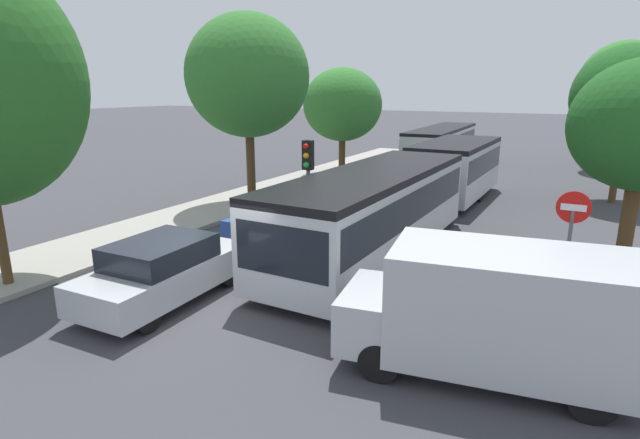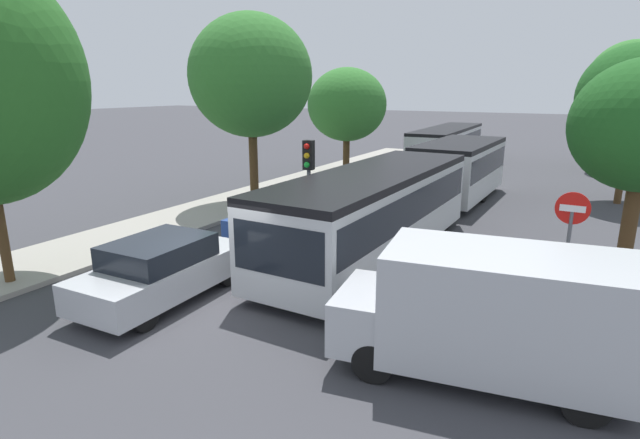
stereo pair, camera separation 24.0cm
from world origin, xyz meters
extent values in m
plane|color=#3D3D42|center=(0.00, 0.00, 0.00)|extent=(200.00, 200.00, 0.00)
cube|color=#9E998E|center=(-6.54, 12.67, 0.07)|extent=(3.20, 35.34, 0.14)
cube|color=silver|center=(1.51, 4.96, 1.35)|extent=(2.86, 9.90, 2.12)
cube|color=black|center=(1.51, 4.96, 1.73)|extent=(2.87, 9.51, 0.93)
cube|color=black|center=(1.51, 4.96, 2.51)|extent=(2.86, 9.90, 0.21)
cube|color=silver|center=(1.72, 14.29, 1.35)|extent=(2.79, 6.79, 2.12)
cube|color=black|center=(1.72, 14.29, 1.73)|extent=(2.80, 6.52, 0.93)
cube|color=black|center=(1.72, 14.29, 2.51)|extent=(2.79, 6.79, 0.21)
cylinder|color=black|center=(1.63, 10.40, 1.35)|extent=(1.98, 1.08, 1.95)
cube|color=black|center=(1.41, 0.08, 1.60)|extent=(2.33, 0.15, 1.14)
cylinder|color=black|center=(2.55, 1.79, 0.52)|extent=(0.33, 1.04, 1.04)
cylinder|color=black|center=(0.34, 1.84, 0.52)|extent=(0.33, 1.04, 1.04)
cylinder|color=black|center=(2.69, 8.09, 0.52)|extent=(0.33, 1.04, 1.04)
cylinder|color=black|center=(0.47, 8.14, 0.52)|extent=(0.33, 1.04, 1.04)
cylinder|color=black|center=(2.83, 14.27, 0.52)|extent=(0.33, 1.04, 1.04)
cylinder|color=black|center=(0.61, 14.31, 0.52)|extent=(0.33, 1.04, 1.04)
cube|color=silver|center=(-1.81, 25.34, 1.22)|extent=(2.70, 11.06, 1.91)
cube|color=black|center=(-1.81, 25.34, 1.56)|extent=(2.71, 10.51, 0.80)
cube|color=black|center=(-1.81, 25.34, 2.27)|extent=(2.70, 11.06, 0.19)
cylinder|color=black|center=(-2.92, 28.94, 0.48)|extent=(0.31, 0.96, 0.96)
cylinder|color=black|center=(-0.87, 28.99, 0.48)|extent=(0.31, 0.96, 0.96)
cylinder|color=black|center=(-2.76, 22.01, 0.48)|extent=(0.31, 0.96, 0.96)
cylinder|color=black|center=(-0.71, 22.06, 0.48)|extent=(0.31, 0.96, 0.96)
cube|color=#B7BABF|center=(-1.61, -0.34, 0.63)|extent=(1.97, 4.44, 0.71)
cube|color=black|center=(-1.61, -0.44, 1.26)|extent=(1.77, 2.35, 0.54)
cylinder|color=black|center=(-2.43, 1.05, 0.33)|extent=(0.25, 0.68, 0.67)
cylinder|color=black|center=(-0.87, 1.09, 0.33)|extent=(0.25, 0.68, 0.67)
cylinder|color=black|center=(-2.36, -1.76, 0.33)|extent=(0.25, 0.68, 0.67)
cylinder|color=black|center=(-0.80, -1.72, 0.33)|extent=(0.25, 0.68, 0.67)
cube|color=#284799|center=(-2.04, 5.45, 0.61)|extent=(1.92, 4.33, 0.69)
cube|color=black|center=(-2.03, 5.34, 1.23)|extent=(1.73, 2.29, 0.53)
cylinder|color=black|center=(-2.83, 6.80, 0.33)|extent=(0.24, 0.66, 0.65)
cylinder|color=black|center=(-1.31, 6.84, 0.33)|extent=(0.24, 0.66, 0.65)
cylinder|color=black|center=(-2.76, 4.05, 0.33)|extent=(0.24, 0.66, 0.65)
cylinder|color=black|center=(-1.24, 4.09, 0.33)|extent=(0.24, 0.66, 0.65)
cube|color=#47474C|center=(-1.98, 11.59, 0.60)|extent=(1.87, 4.22, 0.68)
cube|color=black|center=(-1.98, 11.49, 1.19)|extent=(1.68, 2.23, 0.52)
cylinder|color=black|center=(-2.76, 12.91, 0.32)|extent=(0.23, 0.64, 0.64)
cylinder|color=black|center=(-1.27, 12.95, 0.32)|extent=(0.23, 0.64, 0.64)
cylinder|color=black|center=(-2.69, 10.24, 0.32)|extent=(0.23, 0.64, 0.64)
cylinder|color=black|center=(-1.20, 10.27, 0.32)|extent=(0.23, 0.64, 0.64)
cube|color=#B7BABF|center=(6.09, 0.02, 1.31)|extent=(4.35, 2.59, 2.00)
cube|color=#B7BABF|center=(3.62, -0.36, 0.84)|extent=(1.17, 2.01, 1.00)
cylinder|color=black|center=(4.14, -1.13, 0.36)|extent=(0.75, 0.34, 0.72)
cylinder|color=black|center=(3.89, 0.54, 0.36)|extent=(0.75, 0.34, 0.72)
cylinder|color=black|center=(7.40, -0.63, 0.36)|extent=(0.75, 0.34, 0.72)
cylinder|color=black|center=(7.15, 1.03, 0.36)|extent=(0.75, 0.34, 0.72)
cylinder|color=#56595E|center=(-0.65, 4.90, 1.70)|extent=(0.12, 0.12, 3.40)
cube|color=black|center=(-0.65, 4.90, 2.95)|extent=(0.35, 0.28, 0.90)
sphere|color=red|center=(-0.63, 4.75, 3.23)|extent=(0.18, 0.18, 0.18)
sphere|color=#EAAD14|center=(-0.63, 4.75, 2.95)|extent=(0.18, 0.18, 0.18)
sphere|color=green|center=(-0.63, 4.75, 2.67)|extent=(0.18, 0.18, 0.18)
cylinder|color=#56595E|center=(6.77, 3.32, 1.20)|extent=(0.08, 0.08, 2.40)
cylinder|color=red|center=(6.77, 3.32, 2.47)|extent=(0.70, 0.03, 0.70)
cube|color=white|center=(6.77, 3.30, 2.47)|extent=(0.50, 0.04, 0.14)
cylinder|color=#56595E|center=(8.09, 8.56, 1.80)|extent=(0.10, 0.10, 3.60)
cube|color=#197A38|center=(8.09, 8.56, 3.30)|extent=(0.41, 1.37, 0.28)
cube|color=#197A38|center=(8.09, 8.56, 2.96)|extent=(0.41, 1.37, 0.28)
cube|color=#197A38|center=(8.09, 8.56, 2.62)|extent=(0.41, 1.37, 0.28)
cylinder|color=#51381E|center=(-5.73, -1.67, 1.45)|extent=(0.24, 0.24, 2.91)
cylinder|color=#51381E|center=(-5.60, 8.73, 1.78)|extent=(0.36, 0.36, 3.56)
ellipsoid|color=#33752D|center=(-5.60, 8.73, 5.41)|extent=(5.01, 5.01, 4.93)
cylinder|color=#51381E|center=(-5.54, 17.55, 1.25)|extent=(0.38, 0.38, 2.50)
ellipsoid|color=#33752D|center=(-5.54, 17.55, 4.03)|extent=(4.44, 4.44, 4.07)
ellipsoid|color=#3D7F38|center=(-5.79, 17.14, 3.41)|extent=(2.66, 2.66, 2.24)
cylinder|color=#51381E|center=(7.97, 5.42, 1.48)|extent=(0.35, 0.35, 2.97)
cylinder|color=#51381E|center=(8.14, 16.85, 1.45)|extent=(0.30, 0.30, 2.90)
ellipsoid|color=#1E561E|center=(8.14, 16.85, 4.55)|extent=(4.50, 4.50, 4.41)
ellipsoid|color=#33752D|center=(8.43, 17.28, 3.89)|extent=(2.70, 2.70, 2.42)
cylinder|color=#51381E|center=(8.33, 26.88, 1.59)|extent=(0.31, 0.31, 3.17)
ellipsoid|color=#33752D|center=(8.33, 26.88, 5.09)|extent=(5.00, 5.00, 5.11)
ellipsoid|color=#286623|center=(8.30, 26.52, 4.32)|extent=(3.00, 3.00, 2.81)
camera|label=1|loc=(6.86, -8.41, 4.95)|focal=28.00mm
camera|label=2|loc=(7.07, -8.30, 4.95)|focal=28.00mm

